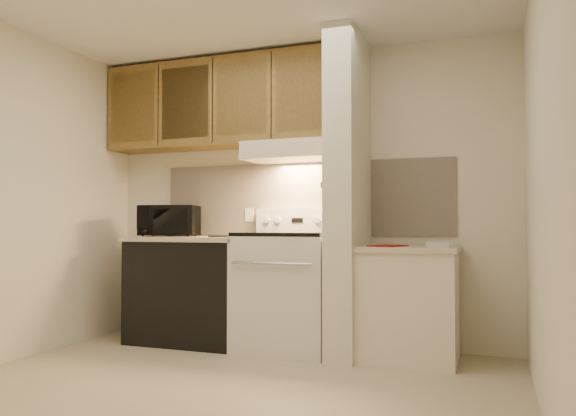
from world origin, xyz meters
The scene contains 49 objects.
floor centered at (0.00, 0.00, 0.00)m, with size 3.60×3.60×0.00m, color #C0B391.
wall_back centered at (0.00, 1.50, 1.25)m, with size 3.60×0.02×2.50m, color silver.
wall_left centered at (-1.80, 0.00, 1.25)m, with size 0.02×3.00×2.50m, color silver.
wall_right centered at (1.80, 0.00, 1.25)m, with size 0.02×3.00×2.50m, color silver.
backsplash centered at (0.00, 1.49, 1.24)m, with size 2.60×0.02×0.63m, color beige.
range_body centered at (0.00, 1.16, 0.46)m, with size 0.76×0.65×0.92m, color silver.
oven_window centered at (0.00, 0.84, 0.50)m, with size 0.50×0.01×0.30m, color black.
oven_handle centered at (0.00, 0.80, 0.72)m, with size 0.02×0.02×0.65m, color silver.
cooktop centered at (0.00, 1.16, 0.94)m, with size 0.74×0.64×0.03m, color black.
range_backguard centered at (0.00, 1.44, 1.05)m, with size 0.76×0.08×0.20m, color silver.
range_display centered at (0.00, 1.40, 1.05)m, with size 0.10×0.01×0.04m, color black.
range_knob_left_outer centered at (-0.28, 1.40, 1.05)m, with size 0.05×0.05×0.02m, color silver.
range_knob_left_inner centered at (-0.18, 1.40, 1.05)m, with size 0.05×0.05×0.02m, color silver.
range_knob_right_inner centered at (0.18, 1.40, 1.05)m, with size 0.05×0.05×0.02m, color silver.
range_knob_right_outer centered at (0.28, 1.40, 1.05)m, with size 0.05×0.05×0.02m, color silver.
dishwasher_front centered at (-0.88, 1.17, 0.43)m, with size 1.00×0.63×0.87m, color black.
left_countertop centered at (-0.88, 1.17, 0.89)m, with size 1.04×0.67×0.04m, color beige.
spoon_rest centered at (-0.48, 0.97, 0.92)m, with size 0.24×0.08×0.02m, color black.
teal_jar centered at (-1.23, 1.39, 0.96)m, with size 0.09×0.09×0.10m, color #22695D.
outlet centered at (-0.48, 1.48, 1.10)m, with size 0.08×0.01×0.12m, color silver.
microwave centered at (-1.10, 1.15, 1.04)m, with size 0.49×0.33×0.27m, color black.
partition_pillar centered at (0.51, 1.15, 1.25)m, with size 0.22×0.70×2.50m, color silver.
pillar_trim centered at (0.39, 1.15, 1.30)m, with size 0.01×0.70×0.04m, color olive.
knife_strip centered at (0.39, 1.10, 1.32)m, with size 0.02×0.42×0.04m, color black.
knife_blade_a centered at (0.38, 0.93, 1.22)m, with size 0.01×0.04×0.16m, color silver.
knife_handle_a centered at (0.38, 0.95, 1.37)m, with size 0.02×0.02×0.10m, color black.
knife_blade_b centered at (0.38, 1.02, 1.21)m, with size 0.01×0.04×0.18m, color silver.
knife_handle_b centered at (0.38, 1.03, 1.37)m, with size 0.02×0.02×0.10m, color black.
knife_blade_c centered at (0.38, 1.09, 1.20)m, with size 0.01×0.04×0.20m, color silver.
knife_handle_c centered at (0.38, 1.11, 1.37)m, with size 0.02×0.02×0.10m, color black.
knife_blade_d centered at (0.38, 1.19, 1.22)m, with size 0.01×0.04×0.16m, color silver.
knife_handle_d centered at (0.38, 1.18, 1.37)m, with size 0.02×0.02×0.10m, color black.
knife_blade_e centered at (0.38, 1.27, 1.21)m, with size 0.01×0.04×0.18m, color silver.
knife_handle_e centered at (0.38, 1.26, 1.37)m, with size 0.02×0.02×0.10m, color black.
oven_mitt centered at (0.38, 1.32, 1.21)m, with size 0.03×0.11×0.27m, color slate.
right_cab_base centered at (0.97, 1.15, 0.40)m, with size 0.70×0.60×0.81m, color silver.
right_countertop centered at (0.97, 1.15, 0.83)m, with size 0.74×0.64×0.04m, color beige.
red_folder centered at (0.84, 1.03, 0.85)m, with size 0.20×0.27×0.01m, color maroon.
white_box centered at (1.19, 1.05, 0.87)m, with size 0.14×0.09×0.04m, color white.
range_hood centered at (0.00, 1.28, 1.62)m, with size 0.78×0.44×0.15m, color silver.
hood_lip centered at (0.00, 1.07, 1.58)m, with size 0.78×0.04×0.06m, color silver.
upper_cabinets centered at (-0.69, 1.32, 2.08)m, with size 2.18×0.33×0.77m, color olive.
cab_door_a centered at (-1.51, 1.17, 2.08)m, with size 0.46×0.01×0.63m, color olive.
cab_gap_a centered at (-1.23, 1.16, 2.08)m, with size 0.01×0.01×0.73m, color black.
cab_door_b centered at (-0.96, 1.17, 2.08)m, with size 0.46×0.01×0.63m, color olive.
cab_gap_b centered at (-0.69, 1.16, 2.08)m, with size 0.01×0.01×0.73m, color black.
cab_door_c centered at (-0.42, 1.17, 2.08)m, with size 0.46×0.01×0.63m, color olive.
cab_gap_c centered at (-0.14, 1.16, 2.08)m, with size 0.01×0.01×0.73m, color black.
cab_door_d centered at (0.13, 1.17, 2.08)m, with size 0.46×0.01×0.63m, color olive.
Camera 1 is at (1.58, -3.11, 1.01)m, focal length 35.00 mm.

